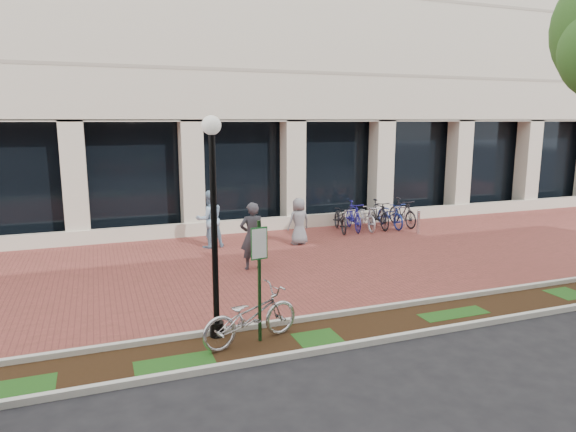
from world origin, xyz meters
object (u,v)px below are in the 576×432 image
object	(u,v)px
lamppost	(214,216)
bollard	(418,221)
parking_sign	(259,266)
pedestrian_left	(252,236)
bike_rack_cluster	(372,215)
locked_bicycle	(251,316)
pedestrian_mid	(210,219)
pedestrian_right	(299,221)

from	to	relation	value
lamppost	bollard	bearing A→B (deg)	35.48
parking_sign	pedestrian_left	world-z (taller)	parking_sign
lamppost	bike_rack_cluster	size ratio (longest dim) A/B	1.19
locked_bicycle	bike_rack_cluster	bearing A→B (deg)	-56.72
locked_bicycle	pedestrian_left	world-z (taller)	pedestrian_left
pedestrian_left	bike_rack_cluster	size ratio (longest dim) A/B	0.54
lamppost	locked_bicycle	bearing A→B (deg)	-41.92
parking_sign	locked_bicycle	size ratio (longest dim) A/B	1.16
pedestrian_mid	parking_sign	bearing A→B (deg)	78.87
pedestrian_left	pedestrian_mid	bearing A→B (deg)	-76.61
parking_sign	lamppost	size ratio (longest dim) A/B	0.55
lamppost	parking_sign	bearing A→B (deg)	-35.75
parking_sign	locked_bicycle	xyz separation A→B (m)	(-0.18, 0.03, -0.98)
parking_sign	pedestrian_mid	distance (m)	7.78
bollard	bike_rack_cluster	xyz separation A→B (m)	(-1.21, 1.38, 0.07)
pedestrian_right	bollard	bearing A→B (deg)	172.05
pedestrian_right	bollard	xyz separation A→B (m)	(4.84, 0.01, -0.34)
pedestrian_mid	pedestrian_right	bearing A→B (deg)	161.22
locked_bicycle	pedestrian_right	xyz separation A→B (m)	(3.80, 7.04, 0.27)
parking_sign	lamppost	world-z (taller)	lamppost
parking_sign	bike_rack_cluster	world-z (taller)	parking_sign
bike_rack_cluster	pedestrian_left	bearing A→B (deg)	-140.52
pedestrian_left	bollard	xyz separation A→B (m)	(7.19, 2.30, -0.50)
parking_sign	pedestrian_right	xyz separation A→B (m)	(3.62, 7.07, -0.71)
locked_bicycle	pedestrian_left	bearing A→B (deg)	-32.32
pedestrian_left	pedestrian_right	world-z (taller)	pedestrian_left
pedestrian_right	bike_rack_cluster	xyz separation A→B (m)	(3.63, 1.39, -0.27)
lamppost	pedestrian_left	bearing A→B (deg)	64.78
parking_sign	pedestrian_mid	bearing A→B (deg)	75.42
pedestrian_left	bike_rack_cluster	bearing A→B (deg)	-146.29
pedestrian_mid	pedestrian_right	distance (m)	3.01
pedestrian_mid	pedestrian_right	world-z (taller)	pedestrian_mid
bollard	locked_bicycle	bearing A→B (deg)	-140.80
parking_sign	locked_bicycle	distance (m)	1.00
pedestrian_left	pedestrian_right	size ratio (longest dim) A/B	1.20
bike_rack_cluster	lamppost	bearing A→B (deg)	-127.30
pedestrian_left	pedestrian_mid	size ratio (longest dim) A/B	1.01
pedestrian_left	pedestrian_mid	distance (m)	3.01
locked_bicycle	parking_sign	bearing A→B (deg)	-114.73
lamppost	pedestrian_right	size ratio (longest dim) A/B	2.66
pedestrian_left	bollard	world-z (taller)	pedestrian_left
pedestrian_right	lamppost	bearing A→B (deg)	48.37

